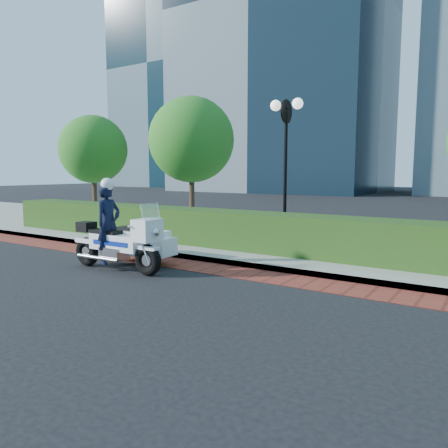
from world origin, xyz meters
The scene contains 10 objects.
ground centered at (0.00, 0.00, 0.00)m, with size 120.00×120.00×0.00m, color black.
brick_strip centered at (0.00, 1.50, 0.01)m, with size 60.00×1.00×0.01m, color maroon.
sidewalk centered at (0.00, 6.00, 0.07)m, with size 60.00×8.00×0.15m, color gray.
hedge_main centered at (0.00, 3.60, 0.65)m, with size 18.00×1.20×1.00m, color black.
lamppost centered at (1.00, 5.20, 2.96)m, with size 1.02×0.70×4.21m.
tree_a centered at (-9.00, 6.50, 3.22)m, with size 3.00×3.00×4.58m.
tree_b centered at (-3.50, 6.50, 3.43)m, with size 3.20×3.20×4.89m.
tower_left centered at (-16.00, 40.00, 20.00)m, with size 22.00×16.00×40.00m, color black.
tower_far_left centered at (-36.00, 46.00, 17.00)m, with size 16.00×14.00×34.00m, color black.
police_motorcycle centered at (-0.93, 0.51, 0.73)m, with size 2.62×1.84×2.12m.
Camera 1 is at (6.64, -6.70, 2.27)m, focal length 35.00 mm.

